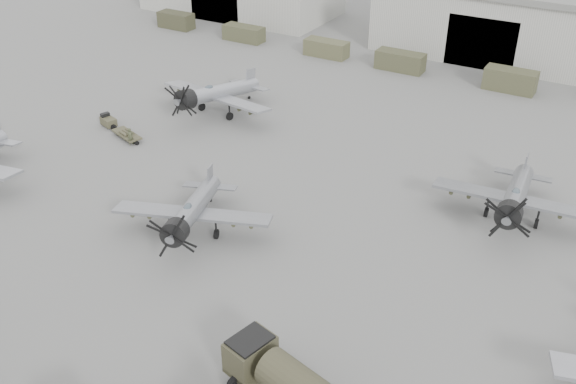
# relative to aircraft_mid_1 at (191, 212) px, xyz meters

# --- Properties ---
(ground) EXTENTS (220.00, 220.00, 0.00)m
(ground) POSITION_rel_aircraft_mid_1_xyz_m (7.67, -10.49, -2.07)
(ground) COLOR slate
(ground) RESTS_ON ground
(hangar_center) EXTENTS (29.00, 14.80, 8.70)m
(hangar_center) POSITION_rel_aircraft_mid_1_xyz_m (7.67, 51.47, 2.30)
(hangar_center) COLOR #B4B3A8
(hangar_center) RESTS_ON ground
(support_truck_0) EXTENTS (5.04, 2.20, 2.16)m
(support_truck_0) POSITION_rel_aircraft_mid_1_xyz_m (-33.26, 39.51, -0.99)
(support_truck_0) COLOR #383825
(support_truck_0) RESTS_ON ground
(support_truck_1) EXTENTS (5.50, 2.20, 1.96)m
(support_truck_1) POSITION_rel_aircraft_mid_1_xyz_m (-21.96, 39.51, -1.09)
(support_truck_1) COLOR #43442C
(support_truck_1) RESTS_ON ground
(support_truck_2) EXTENTS (5.42, 2.20, 1.99)m
(support_truck_2) POSITION_rel_aircraft_mid_1_xyz_m (-9.72, 39.51, -1.08)
(support_truck_2) COLOR #4B4C31
(support_truck_2) RESTS_ON ground
(support_truck_3) EXTENTS (5.66, 2.20, 2.17)m
(support_truck_3) POSITION_rel_aircraft_mid_1_xyz_m (-0.04, 39.51, -0.99)
(support_truck_3) COLOR #42432B
(support_truck_3) RESTS_ON ground
(support_truck_4) EXTENTS (5.48, 2.20, 2.38)m
(support_truck_4) POSITION_rel_aircraft_mid_1_xyz_m (12.62, 39.51, -0.88)
(support_truck_4) COLOR #44452D
(support_truck_4) RESTS_ON ground
(aircraft_mid_1) EXTENTS (11.27, 10.17, 4.55)m
(aircraft_mid_1) POSITION_rel_aircraft_mid_1_xyz_m (0.00, 0.00, 0.00)
(aircraft_mid_1) COLOR gray
(aircraft_mid_1) RESTS_ON ground
(aircraft_far_0) EXTENTS (12.64, 11.37, 5.02)m
(aircraft_far_0) POSITION_rel_aircraft_mid_1_xyz_m (-11.13, 18.01, 0.21)
(aircraft_far_0) COLOR #9B9DA3
(aircraft_far_0) RESTS_ON ground
(aircraft_far_1) EXTENTS (11.98, 10.78, 4.77)m
(aircraft_far_1) POSITION_rel_aircraft_mid_1_xyz_m (19.20, 13.33, 0.10)
(aircraft_far_1) COLOR gray
(aircraft_far_1) RESTS_ON ground
(fuel_tanker) EXTENTS (8.02, 4.28, 2.95)m
(fuel_tanker) POSITION_rel_aircraft_mid_1_xyz_m (13.59, -9.65, -0.38)
(fuel_tanker) COLOR #3B3926
(fuel_tanker) RESTS_ON ground
(tug_trailer) EXTENTS (6.14, 3.01, 1.23)m
(tug_trailer) POSITION_rel_aircraft_mid_1_xyz_m (-17.16, 10.32, -1.61)
(tug_trailer) COLOR #43412C
(tug_trailer) RESTS_ON ground
(ground_crew) EXTENTS (0.56, 0.69, 1.63)m
(ground_crew) POSITION_rel_aircraft_mid_1_xyz_m (-13.84, 8.85, -1.25)
(ground_crew) COLOR #3C412A
(ground_crew) RESTS_ON ground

